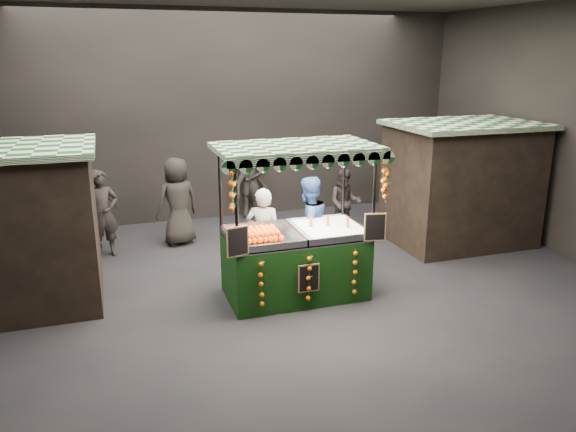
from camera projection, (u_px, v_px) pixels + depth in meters
name	position (u px, v px, depth m)	size (l,w,h in m)	color
ground	(287.00, 294.00, 9.45)	(12.00, 12.00, 0.00)	black
market_hall	(287.00, 92.00, 8.50)	(12.10, 10.10, 5.05)	black
neighbour_stall_left	(2.00, 229.00, 8.68)	(3.00, 2.20, 2.60)	black
neighbour_stall_right	(461.00, 183.00, 11.77)	(3.00, 2.20, 2.60)	black
juice_stall	(297.00, 251.00, 9.15)	(2.66, 1.56, 2.58)	black
vendor_grey	(263.00, 235.00, 9.76)	(0.74, 0.63, 1.73)	slate
vendor_blue	(308.00, 227.00, 10.06)	(1.09, 0.97, 1.85)	navy
shopper_0	(103.00, 214.00, 10.97)	(0.74, 0.59, 1.78)	black
shopper_1	(345.00, 203.00, 12.31)	(0.90, 0.82, 1.52)	#2B2523
shopper_2	(88.00, 208.00, 11.21)	(1.10, 0.47, 1.87)	black
shopper_3	(251.00, 184.00, 13.57)	(1.32, 1.18, 1.78)	black
shopper_4	(178.00, 201.00, 11.71)	(1.06, 0.86, 1.88)	black
shopper_5	(440.00, 189.00, 12.69)	(1.66, 1.65, 1.92)	#2A2522
shopper_6	(252.00, 183.00, 13.57)	(0.70, 0.79, 1.81)	#292522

